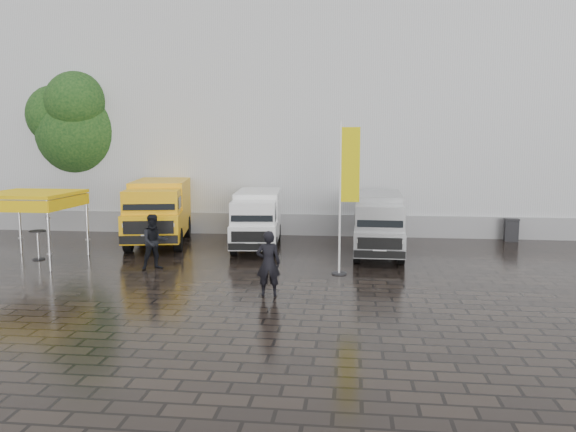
% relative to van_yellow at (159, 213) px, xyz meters
% --- Properties ---
extents(ground, '(120.00, 120.00, 0.00)m').
position_rel_van_yellow_xyz_m(ground, '(7.08, -5.14, -1.34)').
color(ground, black).
rests_on(ground, ground).
extents(exhibition_hall, '(44.00, 16.00, 12.00)m').
position_rel_van_yellow_xyz_m(exhibition_hall, '(9.08, 10.86, 4.66)').
color(exhibition_hall, silver).
rests_on(exhibition_hall, ground).
extents(hall_plinth, '(44.00, 0.15, 1.00)m').
position_rel_van_yellow_xyz_m(hall_plinth, '(9.08, 2.81, -0.84)').
color(hall_plinth, gray).
rests_on(hall_plinth, ground).
extents(van_yellow, '(3.35, 6.15, 2.69)m').
position_rel_van_yellow_xyz_m(van_yellow, '(0.00, 0.00, 0.00)').
color(van_yellow, '#FFB30D').
rests_on(van_yellow, ground).
extents(van_white, '(2.24, 5.45, 2.30)m').
position_rel_van_yellow_xyz_m(van_white, '(4.36, -0.44, -0.19)').
color(van_white, white).
rests_on(van_white, ground).
extents(van_silver, '(1.92, 5.42, 2.33)m').
position_rel_van_yellow_xyz_m(van_silver, '(9.30, -1.32, -0.18)').
color(van_silver, '#A0A2A4').
rests_on(van_silver, ground).
extents(canopy_tent, '(2.98, 2.98, 2.57)m').
position_rel_van_yellow_xyz_m(canopy_tent, '(-3.32, -4.19, 1.05)').
color(canopy_tent, silver).
rests_on(canopy_tent, ground).
extents(flagpole, '(0.88, 0.50, 5.05)m').
position_rel_van_yellow_xyz_m(flagpole, '(8.06, -4.83, 1.48)').
color(flagpole, black).
rests_on(flagpole, ground).
extents(tree, '(4.46, 4.46, 8.00)m').
position_rel_van_yellow_xyz_m(tree, '(-5.33, 3.99, 3.79)').
color(tree, black).
rests_on(tree, ground).
extents(cocktail_table, '(0.60, 0.60, 1.10)m').
position_rel_van_yellow_xyz_m(cocktail_table, '(-3.36, -3.80, -0.79)').
color(cocktail_table, black).
rests_on(cocktail_table, ground).
extents(wheelie_bin, '(0.68, 0.68, 1.00)m').
position_rel_van_yellow_xyz_m(wheelie_bin, '(15.30, 2.32, -0.84)').
color(wheelie_bin, black).
rests_on(wheelie_bin, ground).
extents(person_front, '(0.73, 0.53, 1.89)m').
position_rel_van_yellow_xyz_m(person_front, '(5.93, -7.73, -0.40)').
color(person_front, black).
rests_on(person_front, ground).
extents(person_tent, '(1.17, 1.11, 1.91)m').
position_rel_van_yellow_xyz_m(person_tent, '(1.52, -4.83, -0.39)').
color(person_tent, black).
rests_on(person_tent, ground).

